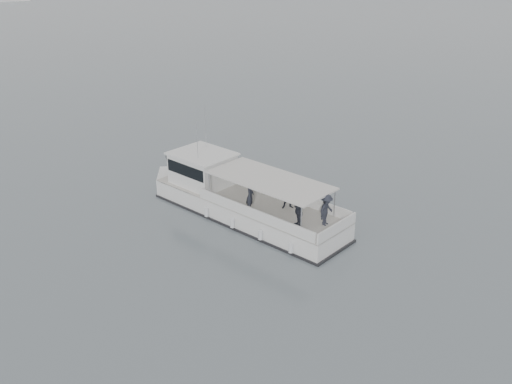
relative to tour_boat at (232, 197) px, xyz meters
The scene contains 2 objects.
ground 6.62m from the tour_boat, 13.97° to the left, with size 1400.00×1400.00×0.00m, color slate.
tour_boat is the anchor object (origin of this frame).
Camera 1 is at (9.06, -24.67, 13.48)m, focal length 40.00 mm.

